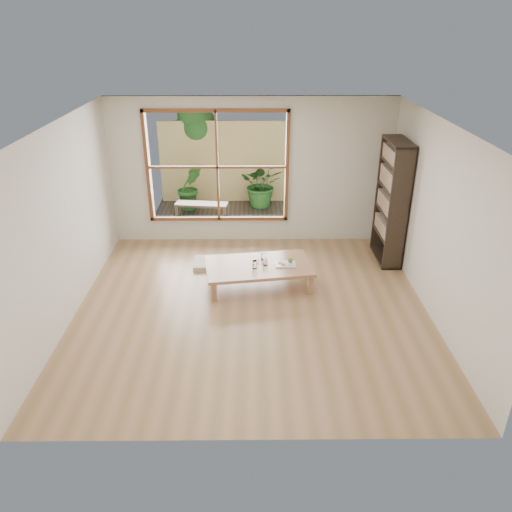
{
  "coord_description": "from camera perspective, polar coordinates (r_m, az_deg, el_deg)",
  "views": [
    {
      "loc": [
        0.01,
        -6.16,
        3.81
      ],
      "look_at": [
        0.07,
        0.57,
        0.55
      ],
      "focal_mm": 35.0,
      "sensor_mm": 36.0,
      "label": 1
    }
  ],
  "objects": [
    {
      "name": "garden_tree",
      "position": [
        11.31,
        -7.24,
        14.5
      ],
      "size": [
        1.04,
        0.85,
        2.22
      ],
      "color": "#4C3D2D",
      "rests_on": "ground"
    },
    {
      "name": "floor_cushion",
      "position": [
        8.46,
        -5.45,
        -0.77
      ],
      "size": [
        0.51,
        0.51,
        0.07
      ],
      "primitive_type": "cube",
      "rotation": [
        0.0,
        0.0,
        0.04
      ],
      "color": "beige",
      "rests_on": "ground"
    },
    {
      "name": "low_table",
      "position": [
        7.68,
        0.31,
        -1.29
      ],
      "size": [
        1.73,
        1.13,
        0.35
      ],
      "rotation": [
        0.0,
        0.0,
        0.14
      ],
      "color": "#A2724E",
      "rests_on": "ground"
    },
    {
      "name": "deck",
      "position": [
        10.46,
        -3.8,
        4.41
      ],
      "size": [
        2.8,
        2.0,
        0.05
      ],
      "primitive_type": "cube",
      "color": "#342C25",
      "rests_on": "ground"
    },
    {
      "name": "glass_small",
      "position": [
        7.67,
        0.08,
        -0.65
      ],
      "size": [
        0.06,
        0.06,
        0.07
      ],
      "primitive_type": "cylinder",
      "color": "silver",
      "rests_on": "low_table"
    },
    {
      "name": "food_tray",
      "position": [
        7.67,
        3.47,
        -0.83
      ],
      "size": [
        0.32,
        0.23,
        0.1
      ],
      "rotation": [
        0.0,
        0.0,
        0.03
      ],
      "color": "white",
      "rests_on": "low_table"
    },
    {
      "name": "garden_bench",
      "position": [
        10.28,
        -6.23,
        5.71
      ],
      "size": [
        1.09,
        0.44,
        0.34
      ],
      "rotation": [
        0.0,
        0.0,
        -0.12
      ],
      "color": "#2F241A",
      "rests_on": "deck"
    },
    {
      "name": "shrub_right",
      "position": [
        10.87,
        0.7,
        8.24
      ],
      "size": [
        0.9,
        0.78,
        1.0
      ],
      "primitive_type": "imported",
      "rotation": [
        0.0,
        0.0,
        0.01
      ],
      "color": "#295D22",
      "rests_on": "deck"
    },
    {
      "name": "ground",
      "position": [
        7.25,
        -0.48,
        -5.89
      ],
      "size": [
        5.0,
        5.0,
        0.0
      ],
      "primitive_type": "plane",
      "color": "#AE7E57",
      "rests_on": "ground"
    },
    {
      "name": "bamboo_fence",
      "position": [
        11.13,
        -3.67,
        10.62
      ],
      "size": [
        2.8,
        0.06,
        1.8
      ],
      "primitive_type": "cube",
      "color": "#DEBE72",
      "rests_on": "ground"
    },
    {
      "name": "shrub_left",
      "position": [
        10.8,
        -7.56,
        7.84
      ],
      "size": [
        0.67,
        0.62,
        0.98
      ],
      "primitive_type": "imported",
      "rotation": [
        0.0,
        0.0,
        0.42
      ],
      "color": "#295D22",
      "rests_on": "deck"
    },
    {
      "name": "bookshelf",
      "position": [
        8.57,
        15.25,
        5.94
      ],
      "size": [
        0.33,
        0.92,
        2.05
      ],
      "primitive_type": "cube",
      "color": "#2F241A",
      "rests_on": "ground"
    },
    {
      "name": "glass_short",
      "position": [
        7.8,
        0.83,
        -0.07
      ],
      "size": [
        0.08,
        0.08,
        0.1
      ],
      "primitive_type": "cylinder",
      "color": "silver",
      "rests_on": "low_table"
    },
    {
      "name": "glass_tall",
      "position": [
        7.52,
        -0.16,
        -1.01
      ],
      "size": [
        0.07,
        0.07,
        0.13
      ],
      "primitive_type": "cylinder",
      "color": "silver",
      "rests_on": "low_table"
    },
    {
      "name": "glass_mid",
      "position": [
        7.63,
        1.07,
        -0.7
      ],
      "size": [
        0.07,
        0.07,
        0.1
      ],
      "primitive_type": "cylinder",
      "color": "silver",
      "rests_on": "low_table"
    }
  ]
}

